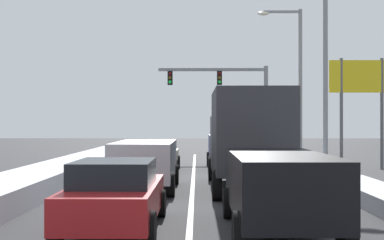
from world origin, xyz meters
TOP-DOWN VIEW (x-y plane):
  - ground_plane at (0.00, 13.01)m, footprint 120.00×120.00m
  - lane_stripe_between_right_lane_and_center_lane at (-0.00, 16.26)m, footprint 0.14×35.77m
  - snow_bank_right_shoulder at (5.30, 16.26)m, footprint 1.39×35.77m
  - snow_bank_left_shoulder at (-5.30, 16.26)m, footprint 2.11×35.77m
  - suv_black_right_lane_nearest at (1.88, 7.09)m, footprint 2.16×4.90m
  - box_truck_right_lane_second at (1.88, 14.18)m, footprint 2.53×7.20m
  - suv_navy_right_lane_third at (1.76, 22.70)m, footprint 2.16×4.90m
  - sedan_red_center_lane_nearest at (-1.62, 7.41)m, footprint 2.00×4.50m
  - suv_silver_center_lane_second at (-1.62, 14.13)m, footprint 2.16×4.90m
  - sedan_tan_center_lane_third at (-1.70, 21.06)m, footprint 2.00×4.50m
  - traffic_light_gantry at (2.57, 32.51)m, footprint 7.54×0.47m
  - street_lamp_right_near at (5.92, 21.14)m, footprint 2.66×0.36m
  - street_lamp_right_mid at (5.98, 27.64)m, footprint 2.66×0.36m
  - roadside_sign_right at (8.30, 22.27)m, footprint 3.20×0.16m

SIDE VIEW (x-z plane):
  - ground_plane at x=0.00m, z-range 0.00..0.00m
  - lane_stripe_between_right_lane_and_center_lane at x=0.00m, z-range 0.00..0.01m
  - snow_bank_right_shoulder at x=5.30m, z-range 0.00..0.47m
  - snow_bank_left_shoulder at x=-5.30m, z-range 0.00..0.68m
  - sedan_red_center_lane_nearest at x=-1.62m, z-range 0.01..1.52m
  - sedan_tan_center_lane_third at x=-1.70m, z-range 0.01..1.52m
  - suv_black_right_lane_nearest at x=1.88m, z-range 0.18..1.85m
  - suv_navy_right_lane_third at x=1.76m, z-range 0.18..1.85m
  - suv_silver_center_lane_second at x=-1.62m, z-range 0.18..1.85m
  - box_truck_right_lane_second at x=1.88m, z-range 0.22..3.58m
  - roadside_sign_right at x=8.30m, z-range 1.27..6.77m
  - traffic_light_gantry at x=2.57m, z-range 1.40..7.60m
  - street_lamp_right_mid at x=5.98m, z-range 0.83..9.90m
  - street_lamp_right_near at x=5.92m, z-range 0.83..10.21m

